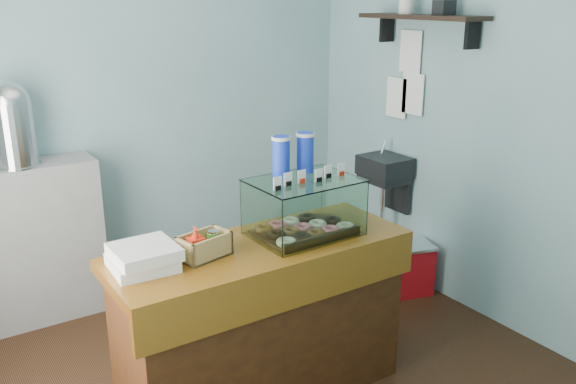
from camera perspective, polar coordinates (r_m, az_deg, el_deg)
ground at (r=3.81m, az=-4.41°, el=-16.28°), size 3.50×3.50×0.00m
room_shell at (r=3.20m, az=-4.80°, el=10.11°), size 3.54×3.04×2.82m
counter at (r=3.38m, az=-2.46°, el=-11.90°), size 1.60×0.60×0.90m
back_shelf at (r=4.43m, az=-23.44°, el=-4.62°), size 1.00×0.32×1.10m
display_case at (r=3.29m, az=1.24°, el=-1.03°), size 0.57×0.43×0.53m
condiment_crate at (r=3.04m, az=-7.94°, el=-5.01°), size 0.28×0.20×0.17m
pastry_boxes at (r=2.97m, az=-13.39°, el=-5.97°), size 0.30×0.31×0.12m
coffee_urn at (r=4.20m, az=-24.48°, el=5.96°), size 0.29×0.29×0.54m
red_cooler at (r=4.68m, az=10.45°, el=-6.91°), size 0.52×0.45×0.39m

